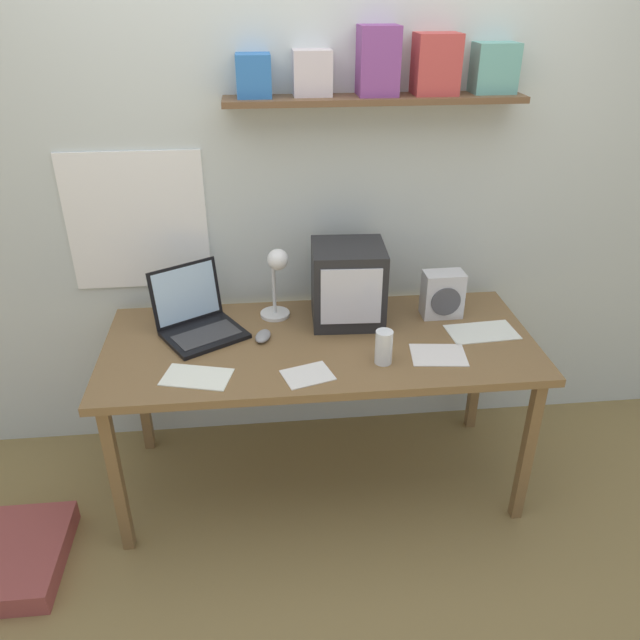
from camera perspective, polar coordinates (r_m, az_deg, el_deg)
The scene contains 14 objects.
ground_plane at distance 3.06m, azimuth 0.00°, elevation -14.22°, with size 12.00×12.00×0.00m, color olive.
back_wall at distance 2.83m, azimuth -0.91°, elevation 12.83°, with size 5.60×0.24×2.60m.
corner_desk at distance 2.64m, azimuth 0.00°, elevation -3.02°, with size 1.79×0.77×0.76m.
crt_monitor at distance 2.70m, azimuth 2.57°, elevation 3.33°, with size 0.32×0.31×0.34m.
laptop at distance 2.70m, azimuth -11.24°, elevation 0.31°, with size 0.42×0.42×0.27m.
desk_lamp at distance 2.69m, azimuth -3.96°, elevation 4.14°, with size 0.13×0.16×0.34m.
juice_glass at distance 2.45m, azimuth 5.84°, elevation -2.62°, with size 0.07×0.07×0.14m.
space_heater at distance 2.81m, azimuth 11.14°, elevation 2.31°, with size 0.18×0.11×0.21m.
computer_mouse at distance 2.62m, azimuth -5.24°, elevation -1.47°, with size 0.09×0.12×0.03m.
loose_paper_near_laptop at distance 2.39m, azimuth -1.14°, elevation -5.06°, with size 0.22×0.19×0.00m.
loose_paper_near_monitor at distance 2.42m, azimuth -11.20°, elevation -5.13°, with size 0.29×0.21×0.00m.
open_notebook at distance 2.76m, azimuth 14.56°, elevation -1.04°, with size 0.30×0.19×0.00m.
printed_handout at distance 2.55m, azimuth 10.77°, elevation -3.16°, with size 0.24×0.19×0.00m.
floor_cushion at distance 2.96m, azimuth -27.09°, elevation -18.84°, with size 0.49×0.49×0.10m.
Camera 1 is at (-0.23, -2.23, 2.08)m, focal length 35.00 mm.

